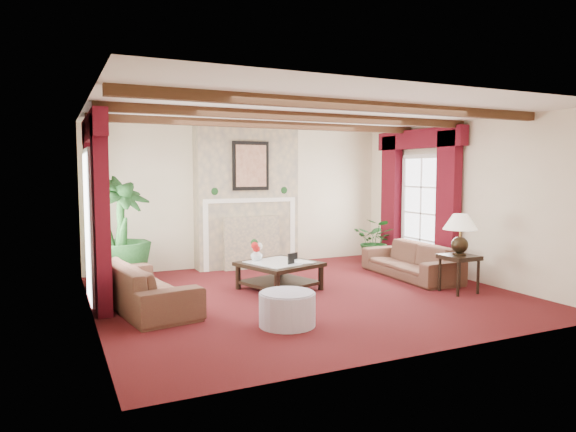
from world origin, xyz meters
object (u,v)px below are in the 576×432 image
potted_palm (120,256)px  side_table (459,274)px  coffee_table (279,276)px  sofa_right (410,255)px  ottoman (287,309)px  sofa_left (145,278)px

potted_palm → side_table: potted_palm is taller
side_table → coffee_table: bearing=151.1°
sofa_right → ottoman: (-3.15, -1.67, -0.19)m
potted_palm → coffee_table: (2.23, -1.29, -0.28)m
sofa_left → side_table: bearing=-113.3°
sofa_right → side_table: size_ratio=3.51×
sofa_left → sofa_right: (4.56, 0.13, -0.02)m
side_table → sofa_left: bearing=166.2°
sofa_left → side_table: (4.50, -1.11, -0.12)m
potted_palm → coffee_table: bearing=-29.9°
potted_palm → ottoman: potted_palm is taller
potted_palm → coffee_table: 2.59m
coffee_table → ottoman: (-0.68, -1.76, -0.02)m
side_table → ottoman: (-3.09, -0.43, -0.09)m
ottoman → sofa_left: bearing=132.5°
sofa_right → coffee_table: size_ratio=1.93×
potted_palm → ottoman: 3.44m
sofa_left → coffee_table: size_ratio=2.08×
sofa_right → side_table: 1.24m
potted_palm → coffee_table: size_ratio=1.93×
side_table → sofa_right: bearing=87.2°
sofa_left → ottoman: sofa_left is taller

